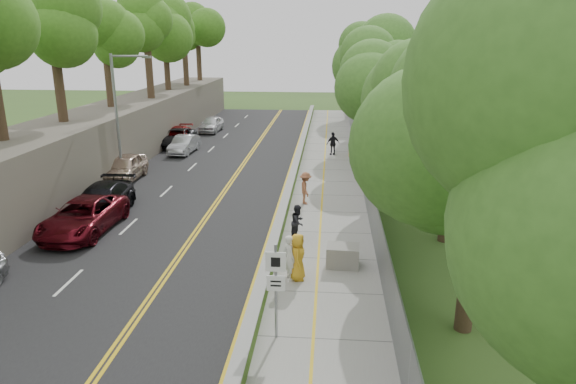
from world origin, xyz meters
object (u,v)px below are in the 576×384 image
object	(u,v)px
streetlight	(120,110)
construction_barrel	(352,150)
car_2	(83,216)
painter_0	(298,257)
concrete_block	(343,256)
signpost	(276,281)
person_far	(333,144)

from	to	relation	value
streetlight	construction_barrel	xyz separation A→B (m)	(14.76, 8.33, -4.10)
car_2	painter_0	distance (m)	11.24
construction_barrel	concrete_block	bearing A→B (deg)	-93.15
signpost	streetlight	bearing A→B (deg)	124.08
signpost	concrete_block	world-z (taller)	signpost
streetlight	signpost	xyz separation A→B (m)	(11.51, -17.02, -2.68)
streetlight	construction_barrel	size ratio (longest dim) A/B	8.20
signpost	painter_0	world-z (taller)	signpost
painter_0	car_2	bearing A→B (deg)	64.58
car_2	person_far	bearing A→B (deg)	56.82
concrete_block	car_2	bearing A→B (deg)	167.19
painter_0	construction_barrel	bearing A→B (deg)	-11.47
concrete_block	streetlight	bearing A→B (deg)	139.56
construction_barrel	car_2	xyz separation A→B (m)	(-13.30, -17.20, 0.28)
streetlight	construction_barrel	bearing A→B (deg)	29.43
car_2	person_far	size ratio (longest dim) A/B	3.13
signpost	person_far	distance (m)	25.79
person_far	car_2	bearing A→B (deg)	35.37
streetlight	concrete_block	world-z (taller)	streetlight
construction_barrel	concrete_block	distance (m)	20.01
car_2	person_far	world-z (taller)	person_far
concrete_block	person_far	world-z (taller)	person_far
person_far	signpost	bearing A→B (deg)	65.37
streetlight	construction_barrel	world-z (taller)	streetlight
car_2	concrete_block	bearing A→B (deg)	-12.07
construction_barrel	painter_0	bearing A→B (deg)	-97.61
signpost	construction_barrel	bearing A→B (deg)	82.69
signpost	construction_barrel	world-z (taller)	signpost
construction_barrel	car_2	distance (m)	21.74
signpost	construction_barrel	distance (m)	25.59
construction_barrel	painter_0	xyz separation A→B (m)	(-2.85, -21.33, 0.44)
signpost	painter_0	size ratio (longest dim) A/B	1.68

